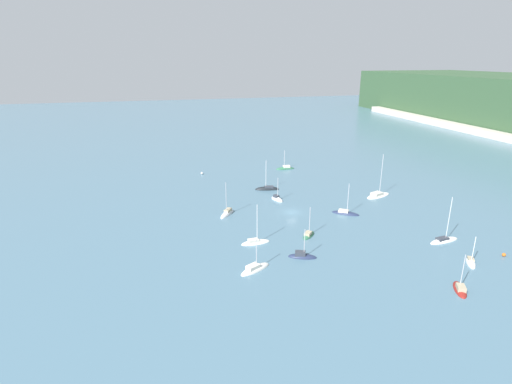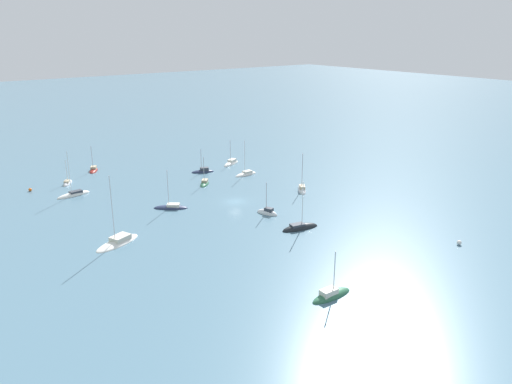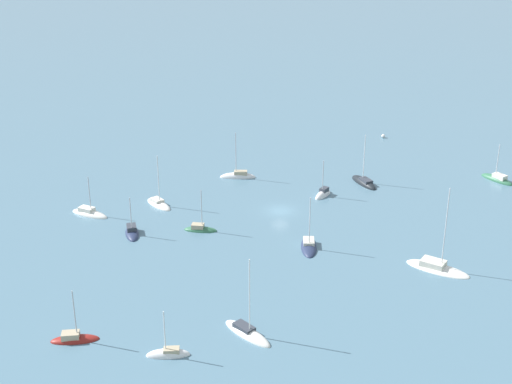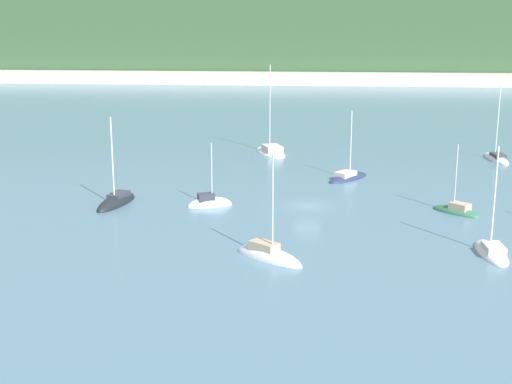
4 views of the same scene
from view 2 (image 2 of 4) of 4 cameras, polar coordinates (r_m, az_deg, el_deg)
name	(u,v)px [view 2 (image 2 of 4)]	position (r m, az deg, el deg)	size (l,w,h in m)	color
ground_plane	(235,202)	(105.55, -2.39, -1.10)	(600.00, 600.00, 0.00)	slate
sailboat_0	(118,242)	(88.61, -15.50, -5.57)	(6.21, 9.53, 12.75)	white
sailboat_1	(171,208)	(103.02, -9.69, -1.79)	(6.02, 6.89, 8.67)	#232D4C
sailboat_2	(231,163)	(135.04, -2.85, 3.27)	(5.06, 7.05, 7.38)	white
sailboat_3	(302,190)	(113.13, 5.26, 0.24)	(6.27, 5.31, 9.52)	silver
sailboat_4	(74,195)	(116.33, -20.11, -0.33)	(2.92, 7.67, 10.82)	white
sailboat_5	(300,228)	(91.75, 5.04, -4.16)	(3.52, 7.53, 9.94)	black
sailboat_6	(68,183)	(125.61, -20.72, 0.92)	(5.00, 3.94, 6.53)	silver
sailboat_7	(94,170)	(134.92, -18.07, 2.38)	(5.82, 4.35, 7.13)	maroon
sailboat_8	(205,184)	(117.76, -5.90, 0.95)	(4.99, 4.82, 7.31)	#2D6647
sailboat_9	(203,172)	(127.69, -6.09, 2.32)	(4.00, 6.03, 6.71)	#232D4C
sailboat_10	(246,174)	(124.72, -1.16, 2.02)	(2.45, 6.47, 9.47)	white
sailboat_11	(267,213)	(98.52, 1.30, -2.46)	(4.82, 3.07, 7.41)	silver
sailboat_12	(331,296)	(70.31, 8.57, -11.66)	(2.16, 6.76, 7.51)	#2D6647
mooring_buoy_0	(459,243)	(91.50, 22.20, -5.37)	(0.79, 0.79, 0.79)	white
mooring_buoy_1	(30,190)	(123.04, -24.40, 0.25)	(0.72, 0.72, 0.72)	orange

